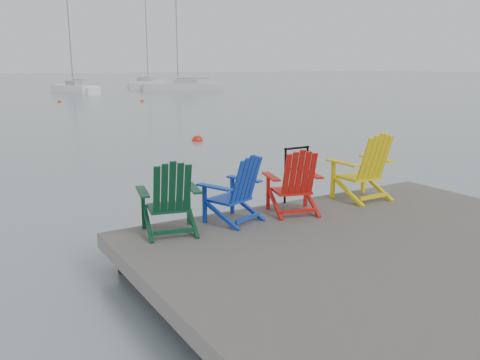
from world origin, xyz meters
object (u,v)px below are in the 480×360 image
sailboat_mid (147,84)px  buoy_d (60,102)px  chair_red (295,181)px  buoy_a (197,141)px  buoy_c (142,102)px  handrail (296,169)px  chair_green (170,197)px  sailboat_far (182,87)px  chair_blue (236,189)px  chair_yellow (365,167)px  sailboat_near (75,90)px

sailboat_mid → buoy_d: sailboat_mid is taller
chair_red → buoy_a: (3.62, 10.61, -0.99)m
buoy_c → buoy_d: buoy_d is taller
handrail → chair_red: (-0.45, -0.56, -0.05)m
chair_red → buoy_c: chair_red is taller
chair_green → sailboat_far: bearing=78.6°
chair_blue → buoy_c: size_ratio=3.06×
handrail → buoy_d: handrail is taller
chair_yellow → buoy_a: 10.82m
sailboat_far → buoy_c: size_ratio=35.57×
sailboat_near → buoy_c: 14.76m
chair_yellow → buoy_a: chair_yellow is taller
chair_green → chair_yellow: chair_yellow is taller
chair_blue → chair_green: bearing=160.5°
chair_blue → sailboat_mid: size_ratio=0.08×
chair_blue → buoy_c: (10.20, 31.32, -0.99)m
chair_green → buoy_c: bearing=83.7°
sailboat_mid → buoy_a: (-15.57, -45.82, -0.35)m
chair_yellow → sailboat_mid: size_ratio=0.09×
chair_blue → sailboat_mid: (20.15, 56.34, -0.63)m
sailboat_near → buoy_a: sailboat_near is taller
chair_red → sailboat_near: (7.73, 46.09, -0.64)m
chair_green → chair_red: bearing=11.0°
handrail → chair_yellow: size_ratio=0.81×
handrail → buoy_c: (8.78, 30.86, -1.04)m
sailboat_mid → buoy_c: bearing=-74.9°
chair_green → buoy_a: chair_green is taller
sailboat_far → buoy_a: sailboat_far is taller
chair_blue → chair_yellow: size_ratio=0.87×
chair_blue → chair_yellow: chair_yellow is taller
chair_green → sailboat_mid: 60.19m
chair_red → sailboat_far: 49.51m
sailboat_mid → buoy_c: (-9.95, -25.02, -0.35)m
chair_red → sailboat_mid: 59.61m
chair_blue → chair_yellow: (2.44, -0.03, 0.07)m
handrail → chair_green: 2.46m
chair_blue → handrail: bearing=-1.6°
chair_yellow → handrail: bearing=154.0°
chair_blue → buoy_a: size_ratio=2.38×
sailboat_near → sailboat_far: (11.38, -0.42, -0.00)m
sailboat_near → buoy_a: (-4.10, -35.48, -0.36)m
chair_green → chair_yellow: (3.43, -0.02, 0.06)m
chair_blue → sailboat_near: bearing=59.3°
buoy_c → chair_blue: bearing=-108.0°
sailboat_mid → chair_red: bearing=-72.0°
chair_red → chair_blue: bearing=-168.4°
chair_green → chair_blue: 1.00m
chair_blue → buoy_a: (4.58, 10.52, -0.99)m
chair_blue → sailboat_far: size_ratio=0.09×
sailboat_mid → buoy_c: size_ratio=39.00×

